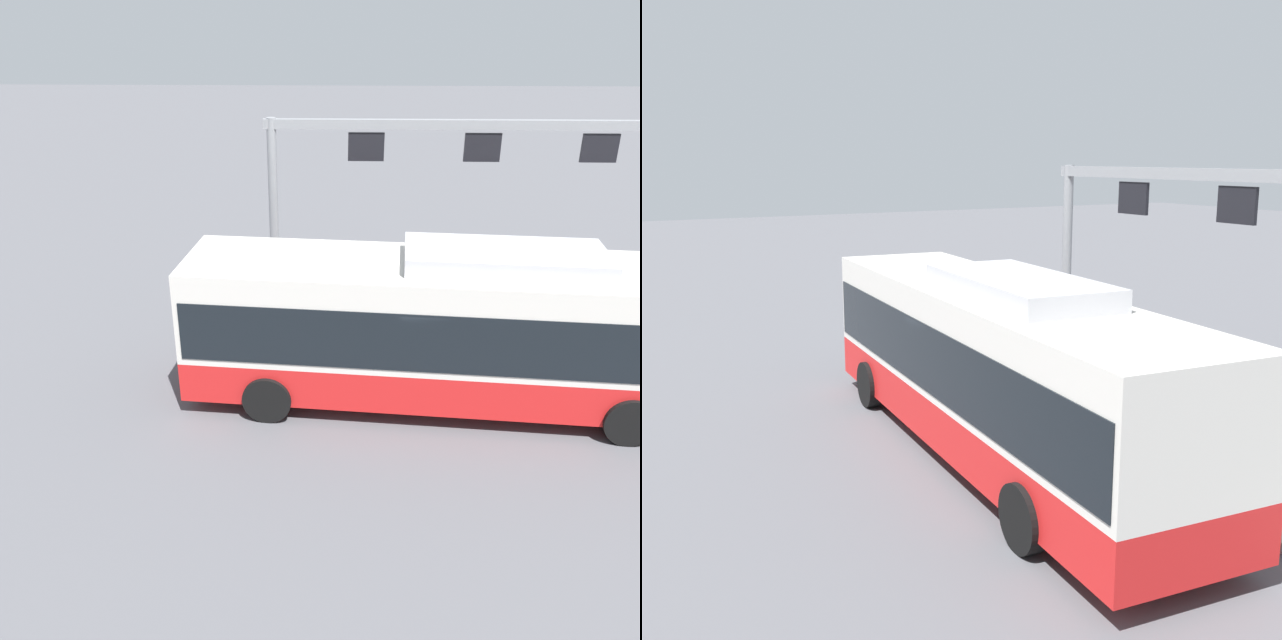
% 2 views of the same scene
% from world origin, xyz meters
% --- Properties ---
extents(ground_plane, '(120.00, 120.00, 0.00)m').
position_xyz_m(ground_plane, '(0.00, 0.00, 0.00)').
color(ground_plane, '#56565B').
extents(platform_curb, '(10.00, 2.80, 0.16)m').
position_xyz_m(platform_curb, '(-2.16, -3.00, 0.08)').
color(platform_curb, '#B2ADA3').
rests_on(platform_curb, ground).
extents(bus_main, '(11.26, 3.46, 3.46)m').
position_xyz_m(bus_main, '(-0.01, 0.00, 1.81)').
color(bus_main, red).
rests_on(bus_main, ground).
extents(person_boarding, '(0.42, 0.58, 1.67)m').
position_xyz_m(person_boarding, '(2.79, -3.62, 1.05)').
color(person_boarding, black).
rests_on(person_boarding, platform_curb).
extents(person_waiting_near, '(0.36, 0.54, 1.67)m').
position_xyz_m(person_waiting_near, '(3.79, -3.38, 0.89)').
color(person_waiting_near, slate).
rests_on(person_waiting_near, ground).
extents(person_waiting_mid, '(0.40, 0.57, 1.67)m').
position_xyz_m(person_waiting_mid, '(1.34, -2.86, 1.05)').
color(person_waiting_mid, '#334C8C').
rests_on(person_waiting_mid, platform_curb).
extents(platform_sign_gantry, '(10.92, 0.24, 5.20)m').
position_xyz_m(platform_sign_gantry, '(-1.14, -4.61, 3.83)').
color(platform_sign_gantry, gray).
rests_on(platform_sign_gantry, ground).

